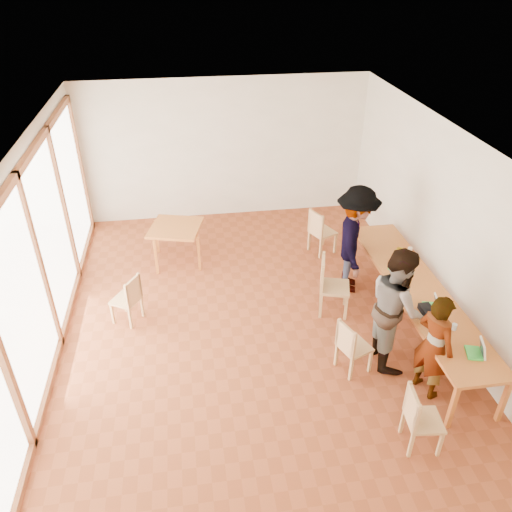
% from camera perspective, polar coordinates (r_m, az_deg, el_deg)
% --- Properties ---
extents(ground, '(8.00, 8.00, 0.00)m').
position_cam_1_polar(ground, '(8.06, -0.48, -7.93)').
color(ground, '#964624').
rests_on(ground, ground).
extents(wall_back, '(6.00, 0.10, 3.00)m').
position_cam_1_polar(wall_back, '(10.80, -3.58, 12.02)').
color(wall_back, white).
rests_on(wall_back, ground).
extents(wall_front, '(6.00, 0.10, 3.00)m').
position_cam_1_polar(wall_front, '(4.32, 7.80, -26.49)').
color(wall_front, white).
rests_on(wall_front, ground).
extents(wall_right, '(0.10, 8.00, 3.00)m').
position_cam_1_polar(wall_right, '(8.11, 20.97, 2.81)').
color(wall_right, white).
rests_on(wall_right, ground).
extents(window_wall, '(0.10, 8.00, 3.00)m').
position_cam_1_polar(window_wall, '(7.44, -23.72, -0.52)').
color(window_wall, white).
rests_on(window_wall, ground).
extents(ceiling, '(6.00, 8.00, 0.04)m').
position_cam_1_polar(ceiling, '(6.55, -0.60, 12.83)').
color(ceiling, white).
rests_on(ceiling, wall_back).
extents(communal_table, '(0.80, 4.00, 0.75)m').
position_cam_1_polar(communal_table, '(8.01, 17.94, -3.71)').
color(communal_table, '#C9662C').
rests_on(communal_table, ground).
extents(side_table, '(0.90, 0.90, 0.75)m').
position_cam_1_polar(side_table, '(9.40, -9.16, 2.93)').
color(side_table, '#C9662C').
rests_on(side_table, ground).
extents(chair_near, '(0.45, 0.45, 0.46)m').
position_cam_1_polar(chair_near, '(6.37, 18.02, -16.77)').
color(chair_near, tan).
rests_on(chair_near, ground).
extents(chair_mid, '(0.51, 0.51, 0.45)m').
position_cam_1_polar(chair_mid, '(7.09, 10.72, -9.70)').
color(chair_mid, tan).
rests_on(chair_mid, ground).
extents(chair_far, '(0.58, 0.58, 0.54)m').
position_cam_1_polar(chair_far, '(8.08, 8.28, -2.70)').
color(chair_far, tan).
rests_on(chair_far, ground).
extents(chair_empty, '(0.56, 0.56, 0.48)m').
position_cam_1_polar(chair_empty, '(9.67, 7.25, 3.22)').
color(chair_empty, tan).
rests_on(chair_empty, ground).
extents(chair_spare, '(0.54, 0.54, 0.45)m').
position_cam_1_polar(chair_spare, '(8.07, -14.25, -4.37)').
color(chair_spare, tan).
rests_on(chair_spare, ground).
extents(person_near, '(0.56, 0.67, 1.56)m').
position_cam_1_polar(person_near, '(6.92, 19.67, -9.65)').
color(person_near, gray).
rests_on(person_near, ground).
extents(person_mid, '(0.77, 0.95, 1.84)m').
position_cam_1_polar(person_mid, '(7.20, 15.71, -5.60)').
color(person_mid, gray).
rests_on(person_mid, ground).
extents(person_far, '(1.06, 1.40, 1.92)m').
position_cam_1_polar(person_far, '(8.55, 11.24, 1.80)').
color(person_far, gray).
rests_on(person_far, ground).
extents(laptop_near, '(0.28, 0.30, 0.21)m').
position_cam_1_polar(laptop_near, '(7.01, 24.04, -9.85)').
color(laptop_near, '#3FD449').
rests_on(laptop_near, communal_table).
extents(laptop_mid, '(0.26, 0.28, 0.20)m').
position_cam_1_polar(laptop_mid, '(7.58, 19.59, -5.31)').
color(laptop_mid, '#3FD449').
rests_on(laptop_mid, communal_table).
extents(laptop_far, '(0.28, 0.29, 0.20)m').
position_cam_1_polar(laptop_far, '(8.26, 16.06, -1.32)').
color(laptop_far, '#3FD449').
rests_on(laptop_far, communal_table).
extents(yellow_mug, '(0.15, 0.15, 0.10)m').
position_cam_1_polar(yellow_mug, '(8.72, 16.09, 0.52)').
color(yellow_mug, yellow).
rests_on(yellow_mug, communal_table).
extents(green_bottle, '(0.07, 0.07, 0.28)m').
position_cam_1_polar(green_bottle, '(7.93, 16.95, -2.25)').
color(green_bottle, '#1A7735').
rests_on(green_bottle, communal_table).
extents(clear_glass, '(0.07, 0.07, 0.09)m').
position_cam_1_polar(clear_glass, '(7.30, 21.71, -7.53)').
color(clear_glass, silver).
rests_on(clear_glass, communal_table).
extents(condiment_cup, '(0.08, 0.08, 0.06)m').
position_cam_1_polar(condiment_cup, '(8.87, 17.20, 0.75)').
color(condiment_cup, white).
rests_on(condiment_cup, communal_table).
extents(pink_phone, '(0.05, 0.10, 0.01)m').
position_cam_1_polar(pink_phone, '(7.70, 21.35, -5.50)').
color(pink_phone, '#D73774').
rests_on(pink_phone, communal_table).
extents(black_pouch, '(0.16, 0.26, 0.09)m').
position_cam_1_polar(black_pouch, '(7.47, 18.93, -5.89)').
color(black_pouch, black).
rests_on(black_pouch, communal_table).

